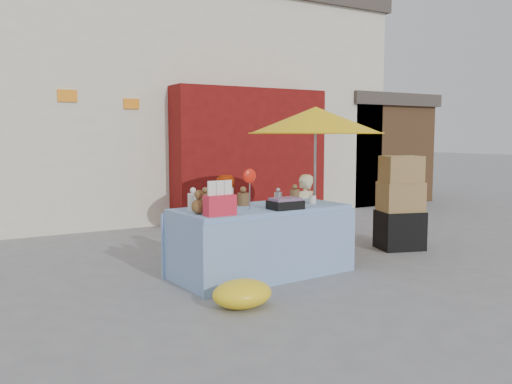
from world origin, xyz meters
TOP-DOWN VIEW (x-y plane):
  - ground at (0.00, 0.00)m, footprint 80.00×80.00m
  - backdrop at (0.52, 7.52)m, footprint 14.00×8.00m
  - market_table at (0.16, 0.48)m, footprint 2.23×1.16m
  - chair_left at (-0.08, 0.85)m, footprint 0.57×0.56m
  - chair_right at (1.17, 0.85)m, footprint 0.57×0.56m
  - vendor_orange at (-0.08, 0.99)m, footprint 0.66×0.56m
  - vendor_beige at (1.17, 0.99)m, footprint 0.47×0.36m
  - umbrella at (1.47, 1.14)m, footprint 1.90×1.90m
  - box_stack at (2.72, 0.69)m, footprint 0.76×0.68m
  - tarp_bundle at (-0.66, -0.51)m, footprint 0.74×0.67m

SIDE VIEW (x-z plane):
  - ground at x=0.00m, z-range 0.00..0.00m
  - tarp_bundle at x=-0.66m, z-range 0.00..0.28m
  - chair_left at x=-0.08m, z-range -0.17..0.68m
  - chair_right at x=1.17m, z-range -0.17..0.68m
  - market_table at x=0.16m, z-range -0.23..1.08m
  - vendor_beige at x=1.17m, z-range 0.00..1.16m
  - vendor_orange at x=-0.08m, z-range 0.00..1.20m
  - box_stack at x=2.72m, z-range -0.05..1.33m
  - umbrella at x=1.47m, z-range 0.85..2.94m
  - backdrop at x=0.52m, z-range -0.80..7.00m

